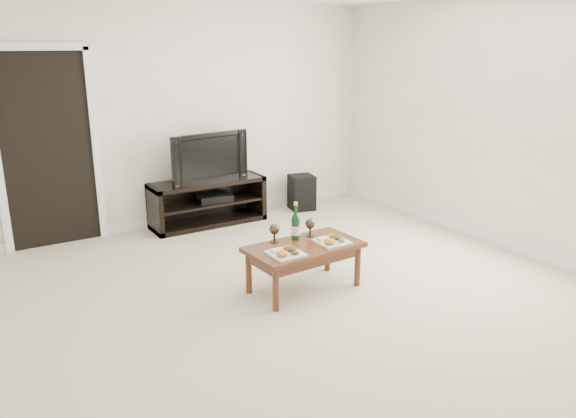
# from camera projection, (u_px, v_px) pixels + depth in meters

# --- Properties ---
(floor) EXTENTS (5.50, 5.50, 0.00)m
(floor) POSITION_uv_depth(u_px,v_px,m) (316.00, 304.00, 4.76)
(floor) COLOR #C0B59B
(floor) RESTS_ON ground
(back_wall) EXTENTS (5.00, 0.04, 2.60)m
(back_wall) POSITION_uv_depth(u_px,v_px,m) (184.00, 115.00, 6.63)
(back_wall) COLOR white
(back_wall) RESTS_ON ground
(doorway) EXTENTS (0.90, 0.02, 2.05)m
(doorway) POSITION_uv_depth(u_px,v_px,m) (48.00, 152.00, 5.89)
(doorway) COLOR black
(doorway) RESTS_ON ground
(media_console) EXTENTS (1.39, 0.45, 0.55)m
(media_console) POSITION_uv_depth(u_px,v_px,m) (208.00, 202.00, 6.77)
(media_console) COLOR black
(media_console) RESTS_ON ground
(television) EXTENTS (1.02, 0.27, 0.58)m
(television) POSITION_uv_depth(u_px,v_px,m) (206.00, 156.00, 6.61)
(television) COLOR black
(television) RESTS_ON media_console
(av_receiver) EXTENTS (0.44, 0.35, 0.08)m
(av_receiver) POSITION_uv_depth(u_px,v_px,m) (214.00, 197.00, 6.79)
(av_receiver) COLOR black
(av_receiver) RESTS_ON media_console
(subwoofer) EXTENTS (0.36, 0.36, 0.46)m
(subwoofer) POSITION_uv_depth(u_px,v_px,m) (302.00, 192.00, 7.41)
(subwoofer) COLOR black
(subwoofer) RESTS_ON ground
(coffee_table) EXTENTS (1.03, 0.60, 0.42)m
(coffee_table) POSITION_uv_depth(u_px,v_px,m) (304.00, 267.00, 4.99)
(coffee_table) COLOR #5A2F19
(coffee_table) RESTS_ON ground
(plate_left) EXTENTS (0.27, 0.27, 0.07)m
(plate_left) POSITION_uv_depth(u_px,v_px,m) (286.00, 251.00, 4.69)
(plate_left) COLOR white
(plate_left) RESTS_ON coffee_table
(plate_right) EXTENTS (0.27, 0.27, 0.07)m
(plate_right) POSITION_uv_depth(u_px,v_px,m) (332.00, 239.00, 4.97)
(plate_right) COLOR white
(plate_right) RESTS_ON coffee_table
(wine_bottle) EXTENTS (0.07, 0.07, 0.35)m
(wine_bottle) POSITION_uv_depth(u_px,v_px,m) (296.00, 221.00, 5.02)
(wine_bottle) COLOR #0D3216
(wine_bottle) RESTS_ON coffee_table
(goblet_left) EXTENTS (0.09, 0.09, 0.17)m
(goblet_left) POSITION_uv_depth(u_px,v_px,m) (274.00, 233.00, 4.98)
(goblet_left) COLOR #392E1F
(goblet_left) RESTS_ON coffee_table
(goblet_right) EXTENTS (0.09, 0.09, 0.17)m
(goblet_right) POSITION_uv_depth(u_px,v_px,m) (310.00, 227.00, 5.13)
(goblet_right) COLOR #392E1F
(goblet_right) RESTS_ON coffee_table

